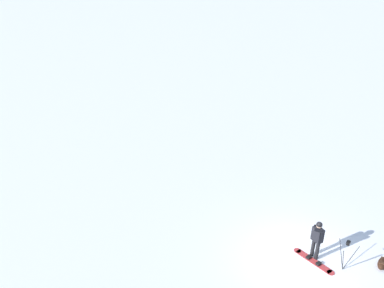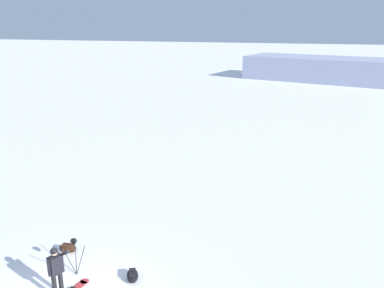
{
  "view_description": "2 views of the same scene",
  "coord_description": "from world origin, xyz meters",
  "px_view_note": "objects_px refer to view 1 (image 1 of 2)",
  "views": [
    {
      "loc": [
        -4.09,
        11.59,
        10.83
      ],
      "look_at": [
        1.38,
        4.82,
        6.4
      ],
      "focal_mm": 37.93,
      "sensor_mm": 36.0,
      "label": 1
    },
    {
      "loc": [
        8.42,
        6.24,
        7.96
      ],
      "look_at": [
        1.0,
        4.08,
        5.58
      ],
      "focal_mm": 37.44,
      "sensor_mm": 36.0,
      "label": 2
    }
  ],
  "objects_px": {
    "snowboard": "(314,261)",
    "camera_tripod": "(347,250)",
    "gear_bag_large": "(382,263)",
    "snowboarder": "(317,236)"
  },
  "relations": [
    {
      "from": "snowboard",
      "to": "gear_bag_large",
      "type": "bearing_deg",
      "value": -147.85
    },
    {
      "from": "snowboarder",
      "to": "camera_tripod",
      "type": "bearing_deg",
      "value": -176.67
    },
    {
      "from": "snowboard",
      "to": "camera_tripod",
      "type": "height_order",
      "value": "camera_tripod"
    },
    {
      "from": "snowboarder",
      "to": "snowboard",
      "type": "height_order",
      "value": "snowboarder"
    },
    {
      "from": "gear_bag_large",
      "to": "snowboard",
      "type": "bearing_deg",
      "value": 32.15
    },
    {
      "from": "snowboard",
      "to": "gear_bag_large",
      "type": "relative_size",
      "value": 2.56
    },
    {
      "from": "snowboard",
      "to": "camera_tripod",
      "type": "xyz_separation_m",
      "value": [
        -0.99,
        -0.29,
        0.91
      ]
    },
    {
      "from": "snowboarder",
      "to": "gear_bag_large",
      "type": "bearing_deg",
      "value": -153.59
    },
    {
      "from": "gear_bag_large",
      "to": "camera_tripod",
      "type": "bearing_deg",
      "value": 43.3
    },
    {
      "from": "snowboard",
      "to": "gear_bag_large",
      "type": "height_order",
      "value": "gear_bag_large"
    }
  ]
}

